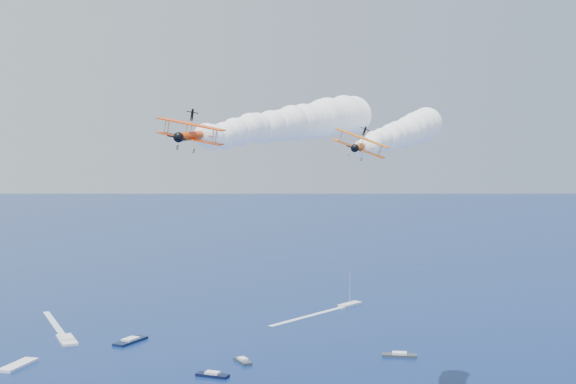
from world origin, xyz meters
TOP-DOWN VIEW (x-y plane):
  - biplane_lead at (13.50, 20.79)m, footprint 10.95×11.32m
  - biplane_trail at (-17.54, 7.78)m, footprint 9.91×10.40m
  - smoke_trail_lead at (39.40, 43.13)m, footprint 72.28×71.60m
  - smoke_trail_trail at (8.86, 29.53)m, footprint 72.26×71.11m
  - spectator_boats at (-1.67, 119.55)m, footprint 213.03×175.34m
  - boat_wakes at (42.59, 128.80)m, footprint 95.90×159.16m

SIDE VIEW (x-z plane):
  - boat_wakes at x=42.59m, z-range 0.01..0.05m
  - spectator_boats at x=-1.67m, z-range 0.00..0.70m
  - biplane_lead at x=13.50m, z-range 51.42..58.96m
  - biplane_trail at x=-17.54m, z-range 53.06..59.18m
  - smoke_trail_lead at x=39.40m, z-range 51.69..63.98m
  - smoke_trail_trail at x=8.86m, z-range 52.62..64.91m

